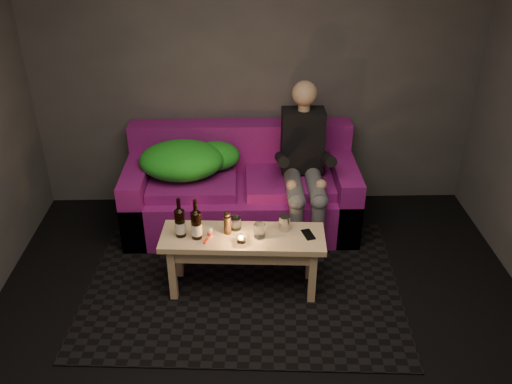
# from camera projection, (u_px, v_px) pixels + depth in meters

# --- Properties ---
(floor) EXTENTS (4.50, 4.50, 0.00)m
(floor) POSITION_uv_depth(u_px,v_px,m) (265.00, 375.00, 3.44)
(floor) COLOR black
(floor) RESTS_ON ground
(room) EXTENTS (4.50, 4.50, 4.50)m
(room) POSITION_uv_depth(u_px,v_px,m) (264.00, 105.00, 3.04)
(room) COLOR silver
(room) RESTS_ON ground
(rug) EXTENTS (2.49, 1.88, 0.01)m
(rug) POSITION_uv_depth(u_px,v_px,m) (243.00, 283.00, 4.23)
(rug) COLOR black
(rug) RESTS_ON floor
(sofa) EXTENTS (2.00, 0.90, 0.86)m
(sofa) POSITION_uv_depth(u_px,v_px,m) (241.00, 192.00, 4.86)
(sofa) COLOR #7F1163
(sofa) RESTS_ON floor
(green_blanket) EXTENTS (0.88, 0.60, 0.30)m
(green_blanket) POSITION_uv_depth(u_px,v_px,m) (187.00, 159.00, 4.68)
(green_blanket) COLOR green
(green_blanket) RESTS_ON sofa
(person) EXTENTS (0.36, 0.83, 1.34)m
(person) POSITION_uv_depth(u_px,v_px,m) (304.00, 161.00, 4.55)
(person) COLOR black
(person) RESTS_ON sofa
(coffee_table) EXTENTS (1.22, 0.45, 0.49)m
(coffee_table) POSITION_uv_depth(u_px,v_px,m) (243.00, 245.00, 3.99)
(coffee_table) COLOR #DEAD82
(coffee_table) RESTS_ON rug
(beer_bottle_a) EXTENTS (0.08, 0.08, 0.31)m
(beer_bottle_a) POSITION_uv_depth(u_px,v_px,m) (180.00, 222.00, 3.89)
(beer_bottle_a) COLOR black
(beer_bottle_a) RESTS_ON coffee_table
(beer_bottle_b) EXTENTS (0.08, 0.08, 0.31)m
(beer_bottle_b) POSITION_uv_depth(u_px,v_px,m) (196.00, 224.00, 3.86)
(beer_bottle_b) COLOR black
(beer_bottle_b) RESTS_ON coffee_table
(salt_shaker) EXTENTS (0.05, 0.05, 0.08)m
(salt_shaker) POSITION_uv_depth(u_px,v_px,m) (210.00, 232.00, 3.91)
(salt_shaker) COLOR silver
(salt_shaker) RESTS_ON coffee_table
(pepper_mill) EXTENTS (0.06, 0.06, 0.14)m
(pepper_mill) POSITION_uv_depth(u_px,v_px,m) (227.00, 225.00, 3.93)
(pepper_mill) COLOR black
(pepper_mill) RESTS_ON coffee_table
(tumbler_back) EXTENTS (0.10, 0.10, 0.10)m
(tumbler_back) POSITION_uv_depth(u_px,v_px,m) (236.00, 223.00, 4.00)
(tumbler_back) COLOR white
(tumbler_back) RESTS_ON coffee_table
(tealight) EXTENTS (0.06, 0.06, 0.05)m
(tealight) POSITION_uv_depth(u_px,v_px,m) (241.00, 239.00, 3.86)
(tealight) COLOR white
(tealight) RESTS_ON coffee_table
(tumbler_front) EXTENTS (0.10, 0.10, 0.10)m
(tumbler_front) POSITION_uv_depth(u_px,v_px,m) (259.00, 230.00, 3.91)
(tumbler_front) COLOR white
(tumbler_front) RESTS_ON coffee_table
(steel_cup) EXTENTS (0.11, 0.11, 0.12)m
(steel_cup) POSITION_uv_depth(u_px,v_px,m) (284.00, 223.00, 3.98)
(steel_cup) COLOR #A9ABB0
(steel_cup) RESTS_ON coffee_table
(smartphone) EXTENTS (0.10, 0.15, 0.01)m
(smartphone) POSITION_uv_depth(u_px,v_px,m) (308.00, 235.00, 3.95)
(smartphone) COLOR black
(smartphone) RESTS_ON coffee_table
(red_lighter) EXTENTS (0.04, 0.07, 0.01)m
(red_lighter) POSITION_uv_depth(u_px,v_px,m) (206.00, 241.00, 3.88)
(red_lighter) COLOR red
(red_lighter) RESTS_ON coffee_table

